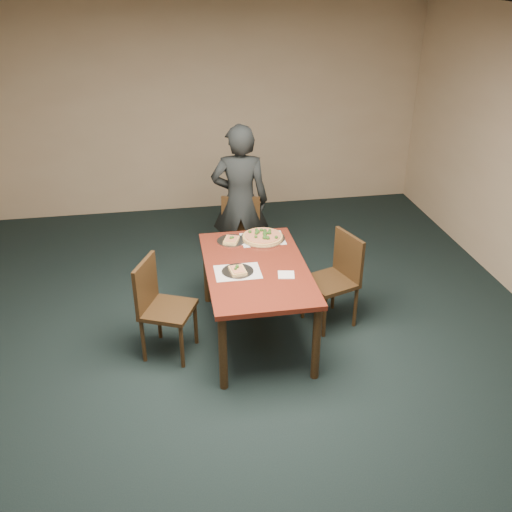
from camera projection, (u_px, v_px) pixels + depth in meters
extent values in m
plane|color=black|center=(252.00, 390.00, 4.74)|extent=(8.00, 8.00, 0.00)
plane|color=#C7AB8A|center=(203.00, 109.00, 7.58)|extent=(6.00, 0.00, 6.00)
plane|color=white|center=(250.00, 31.00, 3.44)|extent=(8.00, 8.00, 0.00)
cube|color=#521910|center=(256.00, 268.00, 5.10)|extent=(0.90, 1.50, 0.04)
cylinder|color=black|center=(223.00, 353.00, 4.61)|extent=(0.07, 0.07, 0.70)
cylinder|color=black|center=(207.00, 271.00, 5.82)|extent=(0.07, 0.07, 0.70)
cylinder|color=black|center=(316.00, 343.00, 4.73)|extent=(0.07, 0.07, 0.70)
cylinder|color=black|center=(282.00, 265.00, 5.93)|extent=(0.07, 0.07, 0.70)
cube|color=black|center=(240.00, 243.00, 6.17)|extent=(0.50, 0.50, 0.04)
cylinder|color=black|center=(222.00, 269.00, 6.13)|extent=(0.04, 0.04, 0.43)
cylinder|color=black|center=(225.00, 254.00, 6.45)|extent=(0.04, 0.04, 0.43)
cylinder|color=black|center=(256.00, 270.00, 6.11)|extent=(0.04, 0.04, 0.43)
cylinder|color=black|center=(257.00, 255.00, 6.43)|extent=(0.04, 0.04, 0.43)
cube|color=black|center=(241.00, 216.00, 6.23)|extent=(0.42, 0.12, 0.44)
cube|color=black|center=(168.00, 310.00, 5.00)|extent=(0.55, 0.55, 0.04)
cylinder|color=black|center=(182.00, 347.00, 4.91)|extent=(0.04, 0.04, 0.43)
cylinder|color=black|center=(143.00, 341.00, 4.99)|extent=(0.04, 0.04, 0.43)
cylinder|color=black|center=(196.00, 324.00, 5.22)|extent=(0.04, 0.04, 0.43)
cylinder|color=black|center=(159.00, 318.00, 5.30)|extent=(0.04, 0.04, 0.43)
cube|color=black|center=(146.00, 284.00, 4.93)|extent=(0.20, 0.40, 0.44)
cube|color=black|center=(331.00, 282.00, 5.43)|extent=(0.53, 0.53, 0.04)
cylinder|color=black|center=(303.00, 299.00, 5.60)|extent=(0.04, 0.04, 0.43)
cylinder|color=black|center=(333.00, 290.00, 5.75)|extent=(0.04, 0.04, 0.43)
cylinder|color=black|center=(324.00, 317.00, 5.32)|extent=(0.04, 0.04, 0.43)
cylinder|color=black|center=(355.00, 307.00, 5.47)|extent=(0.04, 0.04, 0.43)
cube|color=black|center=(349.00, 255.00, 5.40)|extent=(0.17, 0.41, 0.44)
imported|color=black|center=(240.00, 201.00, 6.17)|extent=(0.67, 0.50, 1.70)
cube|color=white|center=(263.00, 239.00, 5.57)|extent=(0.42, 0.32, 0.00)
cube|color=white|center=(238.00, 272.00, 4.99)|extent=(0.40, 0.30, 0.00)
cylinder|color=silver|center=(263.00, 238.00, 5.57)|extent=(0.43, 0.43, 0.01)
cylinder|color=tan|center=(263.00, 237.00, 5.56)|extent=(0.39, 0.39, 0.02)
cylinder|color=#F2C47E|center=(263.00, 235.00, 5.56)|extent=(0.35, 0.35, 0.01)
sphere|color=#204715|center=(266.00, 233.00, 5.57)|extent=(0.03, 0.03, 0.03)
sphere|color=#204715|center=(261.00, 230.00, 5.63)|extent=(0.04, 0.04, 0.04)
sphere|color=#204715|center=(265.00, 231.00, 5.62)|extent=(0.04, 0.04, 0.04)
sphere|color=#204715|center=(268.00, 238.00, 5.47)|extent=(0.04, 0.04, 0.04)
sphere|color=#204715|center=(250.00, 232.00, 5.60)|extent=(0.03, 0.03, 0.03)
sphere|color=#204715|center=(256.00, 237.00, 5.50)|extent=(0.03, 0.03, 0.03)
sphere|color=#204715|center=(276.00, 237.00, 5.49)|extent=(0.03, 0.03, 0.03)
sphere|color=#204715|center=(265.00, 233.00, 5.56)|extent=(0.04, 0.04, 0.04)
sphere|color=#204715|center=(269.00, 233.00, 5.57)|extent=(0.04, 0.04, 0.04)
sphere|color=#204715|center=(270.00, 230.00, 5.63)|extent=(0.03, 0.03, 0.03)
sphere|color=#204715|center=(257.00, 230.00, 5.64)|extent=(0.03, 0.03, 0.03)
sphere|color=#204715|center=(265.00, 238.00, 5.48)|extent=(0.04, 0.04, 0.04)
sphere|color=#204715|center=(258.00, 232.00, 5.59)|extent=(0.04, 0.04, 0.04)
sphere|color=#204715|center=(256.00, 233.00, 5.57)|extent=(0.04, 0.04, 0.04)
sphere|color=#204715|center=(265.00, 236.00, 5.52)|extent=(0.04, 0.04, 0.04)
cylinder|color=silver|center=(238.00, 271.00, 4.98)|extent=(0.28, 0.28, 0.01)
cube|color=tan|center=(238.00, 270.00, 4.98)|extent=(0.15, 0.18, 0.02)
cube|color=#F2C47E|center=(238.00, 269.00, 4.97)|extent=(0.12, 0.15, 0.01)
sphere|color=#204715|center=(237.00, 266.00, 4.99)|extent=(0.03, 0.03, 0.03)
sphere|color=#204715|center=(236.00, 269.00, 4.96)|extent=(0.03, 0.03, 0.03)
cylinder|color=silver|center=(231.00, 241.00, 5.52)|extent=(0.28, 0.28, 0.01)
cube|color=tan|center=(231.00, 240.00, 5.52)|extent=(0.18, 0.20, 0.02)
cube|color=#F2C47E|center=(231.00, 239.00, 5.51)|extent=(0.14, 0.17, 0.01)
sphere|color=#204715|center=(233.00, 237.00, 5.51)|extent=(0.03, 0.03, 0.03)
sphere|color=#204715|center=(231.00, 238.00, 5.50)|extent=(0.03, 0.03, 0.03)
cube|color=white|center=(286.00, 275.00, 4.94)|extent=(0.16, 0.16, 0.01)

